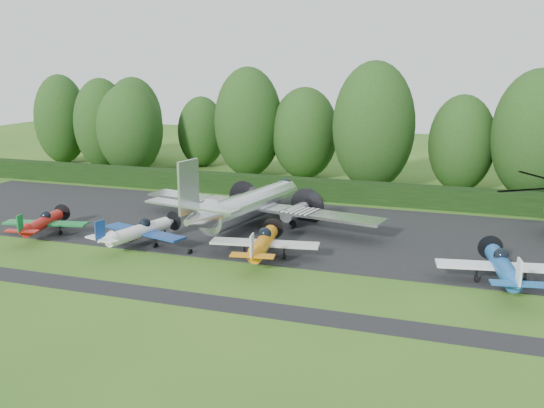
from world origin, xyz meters
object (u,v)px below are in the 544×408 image
(light_plane_red, at_px, (43,223))
(light_plane_orange, at_px, (263,243))
(light_plane_white, at_px, (139,231))
(transport_plane, at_px, (250,205))
(light_plane_blue, at_px, (503,266))

(light_plane_red, height_order, light_plane_orange, light_plane_orange)
(light_plane_red, distance_m, light_plane_orange, 17.99)
(light_plane_white, bearing_deg, light_plane_orange, -15.83)
(light_plane_red, xyz_separation_m, light_plane_white, (8.43, 0.00, 0.09))
(transport_plane, xyz_separation_m, light_plane_white, (-5.93, -7.14, -0.78))
(light_plane_red, height_order, light_plane_blue, light_plane_blue)
(transport_plane, distance_m, light_plane_orange, 8.04)
(transport_plane, distance_m, light_plane_red, 16.06)
(light_plane_orange, relative_size, light_plane_blue, 0.98)
(light_plane_red, distance_m, light_plane_blue, 33.18)
(light_plane_red, bearing_deg, light_plane_white, 11.98)
(light_plane_red, relative_size, light_plane_white, 0.92)
(transport_plane, relative_size, light_plane_blue, 2.68)
(light_plane_red, bearing_deg, light_plane_orange, 11.97)
(transport_plane, relative_size, light_plane_white, 2.87)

